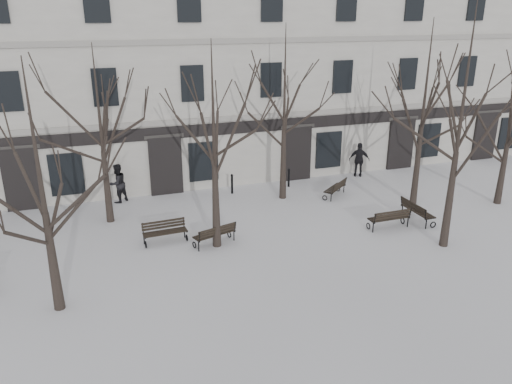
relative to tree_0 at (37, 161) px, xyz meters
name	(u,v)px	position (x,y,z in m)	size (l,w,h in m)	color
ground	(294,251)	(8.35, 1.29, -4.71)	(100.00, 100.00, 0.00)	silver
building	(208,69)	(8.35, 14.25, 0.81)	(40.40, 10.20, 11.40)	beige
tree_0	(37,161)	(0.00, 0.00, 0.00)	(5.28, 5.28, 7.54)	black
tree_1	(213,123)	(5.69, 2.67, 0.14)	(5.43, 5.43, 7.76)	black
tree_2	(463,102)	(14.07, -0.17, 0.90)	(6.28, 6.28, 8.97)	black
tree_4	(99,114)	(1.91, 6.54, -0.02)	(5.25, 5.25, 7.50)	black
tree_5	(285,93)	(10.10, 6.80, 0.39)	(5.71, 5.71, 8.16)	black
tree_6	(425,92)	(15.75, 4.16, 0.54)	(5.88, 5.88, 8.40)	black
bench_1	(215,234)	(5.65, 2.77, -4.24)	(1.79, 1.09, 0.86)	black
bench_2	(390,218)	(12.95, 1.91, -4.22)	(1.80, 0.67, 0.90)	black
bench_3	(165,231)	(3.84, 3.67, -4.24)	(1.75, 0.72, 0.86)	black
bench_4	(336,188)	(12.65, 6.13, -4.26)	(1.62, 1.46, 0.82)	black
bench_5	(417,211)	(14.51, 2.22, -4.22)	(0.66, 1.80, 0.90)	black
bollard_a	(232,183)	(7.93, 8.22, -4.16)	(0.13, 0.13, 1.02)	black
bollard_b	(289,177)	(11.02, 8.26, -4.19)	(0.13, 0.13, 0.98)	black
pedestrian_b	(119,202)	(2.47, 8.82, -4.71)	(0.92, 0.72, 1.89)	black
pedestrian_c	(358,176)	(15.35, 8.63, -4.71)	(1.11, 0.46, 1.90)	black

